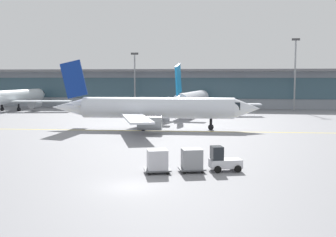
# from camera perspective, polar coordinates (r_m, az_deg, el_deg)

# --- Properties ---
(ground_plane) EXTENTS (400.00, 400.00, 0.00)m
(ground_plane) POSITION_cam_1_polar(r_m,az_deg,el_deg) (32.36, -4.81, -8.67)
(ground_plane) COLOR gray
(taxiway_centreline_stripe) EXTENTS (109.79, 7.50, 0.01)m
(taxiway_centreline_stripe) POSITION_cam_1_polar(r_m,az_deg,el_deg) (64.44, -1.63, -1.59)
(taxiway_centreline_stripe) COLOR yellow
(taxiway_centreline_stripe) RESTS_ON ground_plane
(terminal_concourse) EXTENTS (167.87, 11.00, 9.60)m
(terminal_concourse) POSITION_cam_1_polar(r_m,az_deg,el_deg) (113.78, 5.48, 3.91)
(terminal_concourse) COLOR #8C939E
(terminal_concourse) RESTS_ON ground_plane
(gate_airplane_0) EXTENTS (28.94, 31.15, 10.32)m
(gate_airplane_0) POSITION_cam_1_polar(r_m,az_deg,el_deg) (108.34, -19.14, 2.60)
(gate_airplane_0) COLOR white
(gate_airplane_0) RESTS_ON ground_plane
(gate_airplane_1) EXTENTS (28.41, 30.70, 10.16)m
(gate_airplane_1) POSITION_cam_1_polar(r_m,az_deg,el_deg) (92.33, 3.08, 2.42)
(gate_airplane_1) COLOR silver
(gate_airplane_1) RESTS_ON ground_plane
(taxiing_regional_jet) EXTENTS (31.25, 29.00, 10.35)m
(taxiing_regional_jet) POSITION_cam_1_polar(r_m,az_deg,el_deg) (66.14, -1.65, 1.29)
(taxiing_regional_jet) COLOR silver
(taxiing_regional_jet) RESTS_ON ground_plane
(baggage_tug) EXTENTS (2.90, 2.24, 2.10)m
(baggage_tug) POSITION_cam_1_polar(r_m,az_deg,el_deg) (37.46, 7.03, -5.35)
(baggage_tug) COLOR silver
(baggage_tug) RESTS_ON ground_plane
(cargo_dolly_lead) EXTENTS (2.49, 2.16, 1.94)m
(cargo_dolly_lead) POSITION_cam_1_polar(r_m,az_deg,el_deg) (36.83, 3.06, -5.25)
(cargo_dolly_lead) COLOR #595B60
(cargo_dolly_lead) RESTS_ON ground_plane
(cargo_dolly_trailing) EXTENTS (2.49, 2.16, 1.94)m
(cargo_dolly_trailing) POSITION_cam_1_polar(r_m,az_deg,el_deg) (36.39, -1.36, -5.37)
(cargo_dolly_trailing) COLOR #595B60
(cargo_dolly_trailing) RESTS_ON ground_plane
(apron_light_mast_1) EXTENTS (1.80, 0.36, 13.59)m
(apron_light_mast_1) POSITION_cam_1_polar(r_m,az_deg,el_deg) (109.69, -4.27, 5.20)
(apron_light_mast_1) COLOR gray
(apron_light_mast_1) RESTS_ON ground_plane
(apron_light_mast_2) EXTENTS (1.80, 0.36, 16.40)m
(apron_light_mast_2) POSITION_cam_1_polar(r_m,az_deg,el_deg) (105.76, 15.92, 5.77)
(apron_light_mast_2) COLOR gray
(apron_light_mast_2) RESTS_ON ground_plane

